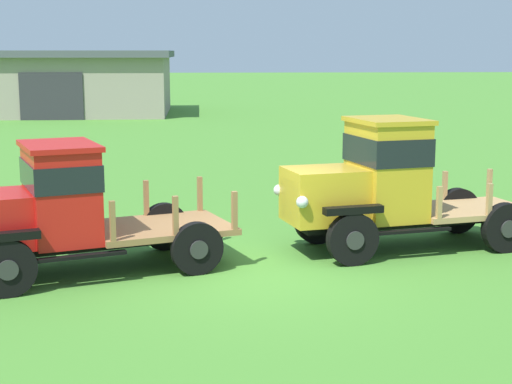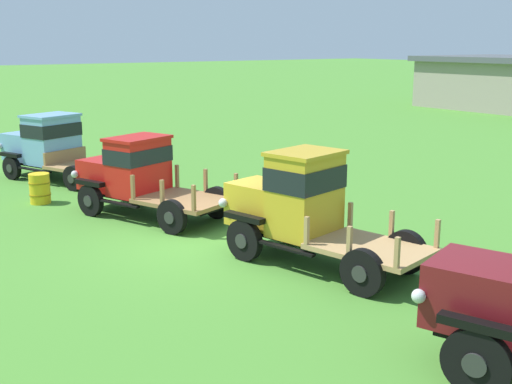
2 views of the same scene
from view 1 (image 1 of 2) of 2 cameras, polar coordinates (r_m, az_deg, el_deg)
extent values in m
plane|color=#47842D|center=(12.55, 0.13, -5.82)|extent=(240.00, 240.00, 0.00)
cube|color=gray|center=(46.19, -16.72, 7.42)|extent=(16.31, 8.54, 3.15)
cube|color=#474C51|center=(46.15, -16.84, 9.59)|extent=(16.91, 9.34, 0.36)
cube|color=#2D2D33|center=(41.50, -14.66, 6.73)|extent=(3.20, 0.08, 2.40)
cylinder|color=black|center=(11.73, -17.64, -5.33)|extent=(0.84, 0.44, 0.84)
cylinder|color=#2D2D2D|center=(11.64, -17.59, -5.45)|extent=(0.29, 0.13, 0.29)
cylinder|color=black|center=(12.34, -4.32, -4.11)|extent=(0.84, 0.44, 0.84)
cylinder|color=#2D2D2D|center=(12.25, -4.16, -4.22)|extent=(0.29, 0.13, 0.29)
cylinder|color=black|center=(13.92, -6.68, -2.51)|extent=(0.84, 0.44, 0.84)
cylinder|color=#2D2D2D|center=(14.01, -6.80, -2.42)|extent=(0.29, 0.13, 0.29)
cube|color=black|center=(12.74, -11.89, -3.48)|extent=(4.19, 2.28, 0.12)
cube|color=black|center=(11.62, -17.77, -3.10)|extent=(0.97, 0.51, 0.12)
cube|color=red|center=(12.50, -13.98, -0.17)|extent=(1.43, 1.75, 1.44)
cube|color=black|center=(12.45, -14.05, 1.29)|extent=(1.48, 1.79, 0.40)
cube|color=red|center=(12.39, -14.13, 3.28)|extent=(1.54, 1.85, 0.08)
cube|color=black|center=(11.88, -12.64, -4.60)|extent=(1.34, 0.59, 0.05)
cube|color=black|center=(13.48, -14.06, -2.89)|extent=(1.34, 0.59, 0.05)
cube|color=olive|center=(12.98, -6.96, -2.57)|extent=(2.64, 2.35, 0.10)
cube|color=olive|center=(11.89, -10.39, -2.09)|extent=(0.10, 0.10, 0.61)
cube|color=olive|center=(13.45, -12.03, -0.73)|extent=(0.10, 0.10, 0.61)
cube|color=olive|center=(12.15, -5.88, -1.72)|extent=(0.10, 0.10, 0.61)
cube|color=olive|center=(13.68, -7.99, -0.42)|extent=(0.10, 0.10, 0.61)
cube|color=olive|center=(12.48, -1.58, -1.35)|extent=(0.10, 0.10, 0.61)
cube|color=olive|center=(13.97, -4.11, -0.13)|extent=(0.10, 0.10, 0.61)
cylinder|color=black|center=(12.92, 7.04, -3.42)|extent=(0.89, 0.37, 0.88)
cylinder|color=#2D2D2D|center=(12.82, 7.24, -3.53)|extent=(0.31, 0.10, 0.31)
cylinder|color=black|center=(14.32, 4.51, -2.03)|extent=(0.89, 0.37, 0.88)
cylinder|color=#2D2D2D|center=(14.41, 4.36, -1.95)|extent=(0.31, 0.10, 0.31)
cylinder|color=black|center=(14.31, 17.68, -2.49)|extent=(0.89, 0.37, 0.88)
cylinder|color=#2D2D2D|center=(14.23, 17.92, -2.58)|extent=(0.31, 0.10, 0.31)
cylinder|color=black|center=(15.59, 14.45, -1.32)|extent=(0.89, 0.37, 0.88)
cylinder|color=#2D2D2D|center=(15.68, 14.24, -1.25)|extent=(0.31, 0.10, 0.31)
cube|color=black|center=(14.19, 10.97, -1.96)|extent=(4.21, 1.75, 0.12)
cube|color=gold|center=(13.42, 5.00, -0.24)|extent=(1.49, 1.35, 0.92)
cube|color=silver|center=(13.21, 2.54, -0.57)|extent=(0.25, 0.85, 0.69)
sphere|color=silver|center=(12.66, 3.38, -0.74)|extent=(0.20, 0.20, 0.20)
sphere|color=silver|center=(13.74, 1.69, 0.14)|extent=(0.20, 0.20, 0.20)
cube|color=black|center=(12.81, 7.09, -1.30)|extent=(1.03, 0.42, 0.12)
cube|color=black|center=(14.22, 4.54, -0.11)|extent=(1.03, 0.42, 0.12)
cube|color=gold|center=(13.83, 9.48, 1.54)|extent=(1.31, 1.57, 1.67)
cube|color=black|center=(13.78, 9.52, 3.08)|extent=(1.36, 1.61, 0.47)
cube|color=gold|center=(13.73, 9.58, 5.15)|extent=(1.43, 1.65, 0.08)
cube|color=black|center=(13.38, 11.21, -2.80)|extent=(1.44, 0.46, 0.05)
cube|color=black|center=(14.71, 8.42, -1.54)|extent=(1.44, 0.46, 0.05)
cube|color=tan|center=(14.74, 14.97, -1.24)|extent=(2.46, 2.00, 0.10)
cube|color=tan|center=(13.56, 13.18, -0.74)|extent=(0.10, 0.10, 0.55)
cube|color=tan|center=(14.83, 10.32, 0.29)|extent=(0.10, 0.10, 0.55)
cube|color=tan|center=(14.07, 16.62, -0.51)|extent=(0.10, 0.10, 0.55)
cube|color=tan|center=(15.30, 13.57, 0.47)|extent=(0.10, 0.10, 0.55)
cube|color=tan|center=(15.81, 16.61, 0.64)|extent=(0.10, 0.10, 0.55)
camera|label=2|loc=(14.06, 65.31, 8.44)|focal=45.00mm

